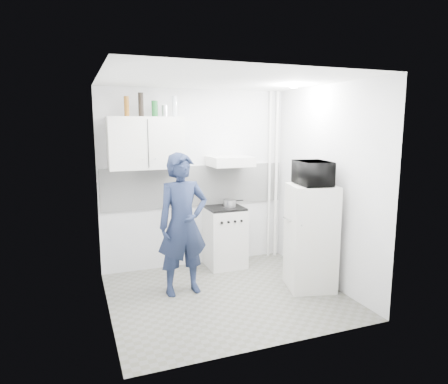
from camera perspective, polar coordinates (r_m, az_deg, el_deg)
name	(u,v)px	position (r m, az deg, el deg)	size (l,w,h in m)	color
floor	(226,295)	(5.13, 0.31, -14.51)	(2.80, 2.80, 0.00)	slate
ceiling	(226,80)	(4.71, 0.34, 15.77)	(2.80, 2.80, 0.00)	white
wall_back	(196,179)	(5.92, -4.06, 1.86)	(2.80, 2.80, 0.00)	silver
wall_left	(104,200)	(4.44, -16.75, -1.10)	(2.60, 2.60, 0.00)	silver
wall_right	(325,186)	(5.41, 14.29, 0.85)	(2.60, 2.60, 0.00)	silver
person	(183,224)	(4.95, -5.90, -4.62)	(0.64, 0.42, 1.76)	#1A233E
stove	(225,237)	(5.98, 0.09, -6.51)	(0.54, 0.54, 0.87)	silver
fridge	(311,237)	(5.25, 12.28, -6.32)	(0.56, 0.56, 1.35)	silver
stove_top	(225,208)	(5.87, 0.09, -2.27)	(0.52, 0.52, 0.03)	black
saucepan	(229,203)	(5.85, 0.77, -1.62)	(0.19, 0.19, 0.10)	silver
microwave	(313,173)	(5.09, 12.61, 2.65)	(0.37, 0.54, 0.30)	black
bottle_b	(127,106)	(5.49, -13.75, 11.80)	(0.07, 0.07, 0.26)	brown
bottle_d	(141,105)	(5.52, -11.78, 12.12)	(0.07, 0.07, 0.31)	black
canister_a	(155,109)	(5.55, -9.87, 11.64)	(0.08, 0.08, 0.21)	#144C1E
canister_b	(165,111)	(5.58, -8.44, 11.38)	(0.08, 0.08, 0.15)	silver
bottle_e	(174,106)	(5.61, -7.09, 12.04)	(0.07, 0.07, 0.28)	#B2B7BC
upper_cabinet	(146,143)	(5.53, -11.11, 6.89)	(1.00, 0.35, 0.70)	silver
range_hood	(230,161)	(5.80, 0.90, 4.41)	(0.60, 0.50, 0.14)	silver
backsplash	(196,186)	(5.92, -4.01, 0.88)	(2.74, 0.03, 0.60)	white
pipe_a	(276,176)	(6.34, 7.47, 2.32)	(0.05, 0.05, 2.60)	silver
pipe_b	(269,176)	(6.29, 6.51, 2.27)	(0.04, 0.04, 2.60)	silver
ceiling_spot_fixture	(294,87)	(5.32, 9.95, 14.59)	(0.10, 0.10, 0.02)	white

